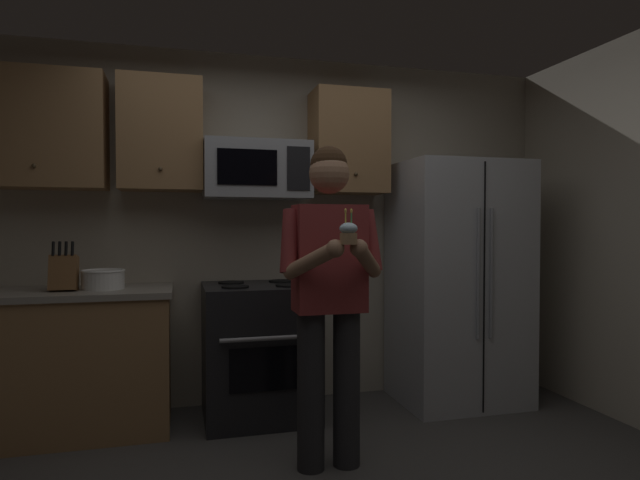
{
  "coord_description": "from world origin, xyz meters",
  "views": [
    {
      "loc": [
        -0.69,
        -2.31,
        1.33
      ],
      "look_at": [
        0.05,
        0.49,
        1.25
      ],
      "focal_mm": 30.06,
      "sensor_mm": 36.0,
      "label": 1
    }
  ],
  "objects_px": {
    "oven_range": "(260,351)",
    "cupcake": "(348,233)",
    "microwave": "(257,170)",
    "bowl_large_white": "(103,279)",
    "knife_block": "(64,273)",
    "refrigerator": "(458,282)",
    "person": "(330,287)"
  },
  "relations": [
    {
      "from": "microwave",
      "to": "knife_block",
      "type": "distance_m",
      "value": 1.42
    },
    {
      "from": "microwave",
      "to": "refrigerator",
      "type": "height_order",
      "value": "microwave"
    },
    {
      "from": "microwave",
      "to": "bowl_large_white",
      "type": "bearing_deg",
      "value": -173.67
    },
    {
      "from": "cupcake",
      "to": "refrigerator",
      "type": "bearing_deg",
      "value": 43.24
    },
    {
      "from": "oven_range",
      "to": "cupcake",
      "type": "relative_size",
      "value": 5.36
    },
    {
      "from": "knife_block",
      "to": "person",
      "type": "distance_m",
      "value": 1.72
    },
    {
      "from": "microwave",
      "to": "cupcake",
      "type": "xyz_separation_m",
      "value": [
        0.25,
        -1.33,
        -0.43
      ]
    },
    {
      "from": "oven_range",
      "to": "cupcake",
      "type": "distance_m",
      "value": 1.49
    },
    {
      "from": "oven_range",
      "to": "person",
      "type": "height_order",
      "value": "person"
    },
    {
      "from": "bowl_large_white",
      "to": "knife_block",
      "type": "bearing_deg",
      "value": -170.72
    },
    {
      "from": "refrigerator",
      "to": "person",
      "type": "relative_size",
      "value": 1.02
    },
    {
      "from": "cupcake",
      "to": "knife_block",
      "type": "bearing_deg",
      "value": 141.55
    },
    {
      "from": "oven_range",
      "to": "microwave",
      "type": "relative_size",
      "value": 1.26
    },
    {
      "from": "microwave",
      "to": "cupcake",
      "type": "relative_size",
      "value": 4.26
    },
    {
      "from": "microwave",
      "to": "oven_range",
      "type": "bearing_deg",
      "value": -90.02
    },
    {
      "from": "bowl_large_white",
      "to": "cupcake",
      "type": "xyz_separation_m",
      "value": [
        1.26,
        -1.22,
        0.31
      ]
    },
    {
      "from": "refrigerator",
      "to": "knife_block",
      "type": "xyz_separation_m",
      "value": [
        -2.73,
        0.01,
        0.13
      ]
    },
    {
      "from": "refrigerator",
      "to": "oven_range",
      "type": "bearing_deg",
      "value": 178.5
    },
    {
      "from": "microwave",
      "to": "bowl_large_white",
      "type": "height_order",
      "value": "microwave"
    },
    {
      "from": "knife_block",
      "to": "cupcake",
      "type": "xyz_separation_m",
      "value": [
        1.49,
        -1.18,
        0.26
      ]
    },
    {
      "from": "microwave",
      "to": "person",
      "type": "relative_size",
      "value": 0.42
    },
    {
      "from": "refrigerator",
      "to": "person",
      "type": "height_order",
      "value": "refrigerator"
    },
    {
      "from": "person",
      "to": "cupcake",
      "type": "xyz_separation_m",
      "value": [
        -0.0,
        -0.33,
        0.3
      ]
    },
    {
      "from": "oven_range",
      "to": "cupcake",
      "type": "xyz_separation_m",
      "value": [
        0.25,
        -1.21,
        0.83
      ]
    },
    {
      "from": "oven_range",
      "to": "refrigerator",
      "type": "distance_m",
      "value": 1.56
    },
    {
      "from": "cupcake",
      "to": "oven_range",
      "type": "bearing_deg",
      "value": 101.82
    },
    {
      "from": "oven_range",
      "to": "cupcake",
      "type": "height_order",
      "value": "cupcake"
    },
    {
      "from": "oven_range",
      "to": "person",
      "type": "bearing_deg",
      "value": -73.97
    },
    {
      "from": "refrigerator",
      "to": "person",
      "type": "bearing_deg",
      "value": -145.92
    },
    {
      "from": "person",
      "to": "cupcake",
      "type": "height_order",
      "value": "person"
    },
    {
      "from": "bowl_large_white",
      "to": "person",
      "type": "relative_size",
      "value": 0.15
    },
    {
      "from": "knife_block",
      "to": "person",
      "type": "xyz_separation_m",
      "value": [
        1.49,
        -0.85,
        -0.04
      ]
    }
  ]
}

